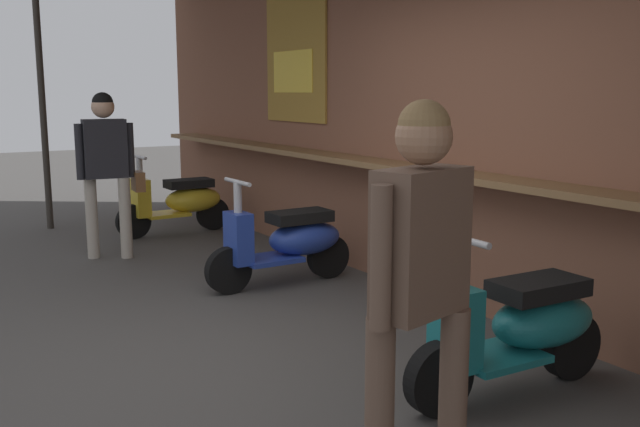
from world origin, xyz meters
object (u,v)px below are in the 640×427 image
scooter_yellow (180,201)px  scooter_teal (521,327)px  shopper_with_handbag (107,158)px  shopper_browsing (421,263)px  scooter_blue (288,241)px

scooter_yellow → scooter_teal: 5.37m
shopper_with_handbag → shopper_browsing: shopper_with_handbag is taller
scooter_teal → shopper_browsing: bearing=26.5°
shopper_with_handbag → shopper_browsing: (5.07, -0.13, -0.00)m
scooter_teal → shopper_browsing: 1.46m
shopper_browsing → scooter_yellow: bearing=154.7°
scooter_teal → shopper_browsing: size_ratio=0.84×
scooter_yellow → shopper_with_handbag: shopper_with_handbag is taller
scooter_teal → shopper_with_handbag: bearing=-74.5°
shopper_browsing → scooter_teal: bearing=100.5°
scooter_blue → scooter_teal: bearing=89.9°
scooter_yellow → shopper_browsing: bearing=77.5°
scooter_yellow → scooter_blue: size_ratio=1.00×
scooter_blue → shopper_browsing: size_ratio=0.84×
scooter_yellow → scooter_teal: bearing=88.9°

